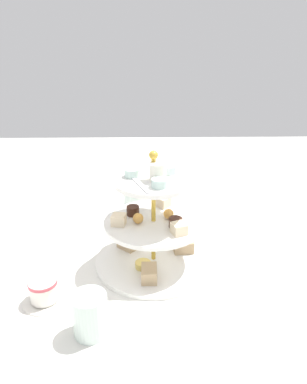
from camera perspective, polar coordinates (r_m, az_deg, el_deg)
The scene contains 7 objects.
ground_plane at distance 0.87m, azimuth 0.00°, elevation -11.32°, with size 2.40×2.40×0.00m, color silver.
tiered_serving_stand at distance 0.82m, azimuth -0.00°, elevation -6.29°, with size 0.28×0.28×0.28m.
water_glass_tall_right at distance 1.05m, azimuth -3.10°, elevation -0.50°, with size 0.07×0.07×0.14m, color silver.
water_glass_short_left at distance 0.67m, azimuth -10.29°, elevation -19.04°, with size 0.06×0.06×0.08m, color silver.
teacup_with_saucer at distance 0.77m, azimuth -17.43°, elevation -15.19°, with size 0.09×0.09×0.05m.
butter_knife_left at distance 1.00m, azimuth 16.17°, elevation -7.00°, with size 0.17×0.01×0.00m, color silver.
butter_knife_right at distance 0.97m, azimuth -17.70°, elevation -8.28°, with size 0.17×0.01×0.00m, color silver.
Camera 1 is at (0.71, -0.01, 0.49)m, focal length 32.76 mm.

